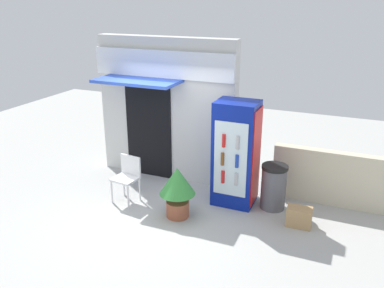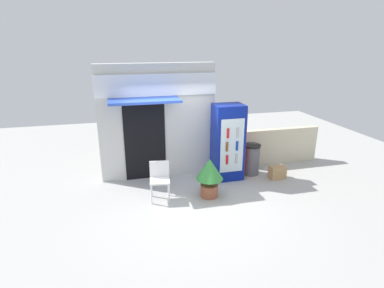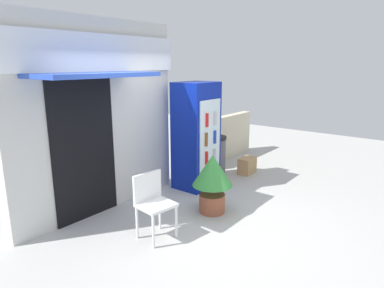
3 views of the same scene
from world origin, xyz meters
name	(u,v)px [view 3 (image 3 of 3)]	position (x,y,z in m)	size (l,w,h in m)	color
ground	(193,226)	(0.00, 0.00, 0.00)	(16.00, 16.00, 0.00)	#B2B2AD
storefront_building	(96,114)	(-0.41, 1.60, 1.55)	(3.03, 1.09, 2.99)	silver
drink_cooler	(197,136)	(1.35, 0.97, 1.00)	(0.78, 0.68, 1.99)	navy
plastic_chair	(153,200)	(-0.56, 0.25, 0.53)	(0.50, 0.47, 0.89)	white
potted_plant_near_shop	(212,177)	(0.57, 0.06, 0.59)	(0.64, 0.64, 0.94)	#995138
trash_bin	(215,156)	(2.07, 1.05, 0.43)	(0.48, 0.48, 0.85)	#595960
stone_boundary_wall	(221,138)	(3.19, 1.63, 0.53)	(2.50, 0.20, 1.06)	beige
cardboard_box	(247,166)	(2.63, 0.58, 0.17)	(0.42, 0.26, 0.35)	tan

